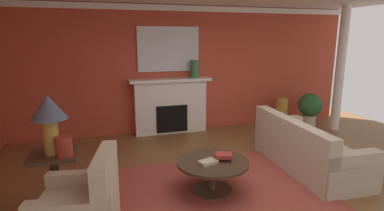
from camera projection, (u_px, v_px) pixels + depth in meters
ground_plane at (237, 184)px, 4.55m from camera, size 9.86×9.86×0.00m
wall_fireplace at (184, 69)px, 7.01m from camera, size 8.19×0.12×2.82m
crown_moulding at (185, 8)px, 6.65m from camera, size 8.19×0.08×0.12m
area_rug at (212, 190)px, 4.34m from camera, size 3.09×2.28×0.01m
fireplace at (171, 107)px, 6.89m from camera, size 1.80×0.35×1.23m
mantel_mirror at (169, 49)px, 6.72m from camera, size 1.37×0.04×0.97m
sofa at (306, 151)px, 5.05m from camera, size 1.00×2.14×0.85m
armchair_near_window at (81, 210)px, 3.30m from camera, size 0.93×0.93×0.95m
coffee_table at (213, 169)px, 4.27m from camera, size 1.00×1.00×0.45m
side_table at (55, 176)px, 3.90m from camera, size 0.56×0.56×0.70m
table_lamp at (49, 113)px, 3.72m from camera, size 0.44×0.44×0.75m
vase_on_side_table at (64, 146)px, 3.74m from camera, size 0.20×0.20×0.25m
vase_mantel_right at (195, 69)px, 6.81m from camera, size 0.19×0.19×0.39m
vase_tall_corner at (281, 112)px, 7.41m from camera, size 0.30×0.30×0.71m
book_red_cover at (208, 162)px, 4.16m from camera, size 0.28×0.23×0.04m
book_art_folio at (223, 155)px, 4.26m from camera, size 0.26×0.23×0.05m
potted_plant at (310, 107)px, 7.30m from camera, size 0.56×0.56×0.83m
column_white at (340, 70)px, 6.96m from camera, size 0.20×0.20×2.82m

